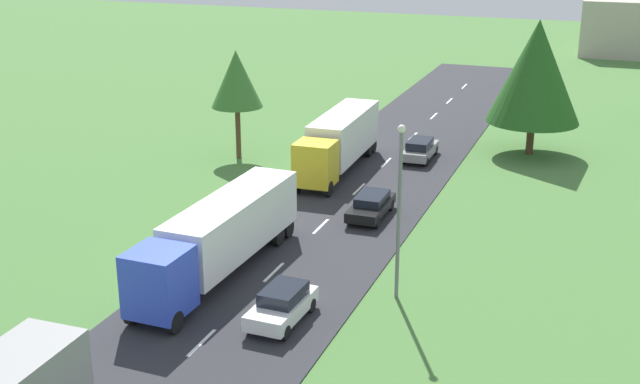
# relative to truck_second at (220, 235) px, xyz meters

# --- Properties ---
(road) EXTENTS (10.00, 140.00, 0.06)m
(road) POSITION_rel_truck_second_xyz_m (2.37, -8.30, -2.09)
(road) COLOR #2B2B30
(road) RESTS_ON ground
(truck_second) EXTENTS (2.85, 13.29, 3.56)m
(truck_second) POSITION_rel_truck_second_xyz_m (0.00, 0.00, 0.00)
(truck_second) COLOR blue
(truck_second) RESTS_ON road
(truck_third) EXTENTS (2.80, 11.86, 3.78)m
(truck_third) POSITION_rel_truck_second_xyz_m (-0.23, 18.36, 0.08)
(truck_third) COLOR yellow
(truck_third) RESTS_ON road
(car_third) EXTENTS (1.97, 4.12, 1.56)m
(car_third) POSITION_rel_truck_second_xyz_m (4.78, -3.58, -1.25)
(car_third) COLOR white
(car_third) RESTS_ON road
(car_fourth) EXTENTS (1.89, 4.56, 1.35)m
(car_fourth) POSITION_rel_truck_second_xyz_m (4.58, 10.25, -1.34)
(car_fourth) COLOR black
(car_fourth) RESTS_ON road
(car_fifth) EXTENTS (1.86, 4.55, 1.49)m
(car_fifth) POSITION_rel_truck_second_xyz_m (4.40, 22.77, -1.28)
(car_fifth) COLOR gray
(car_fifth) RESTS_ON road
(lamppost_second) EXTENTS (0.36, 0.36, 8.30)m
(lamppost_second) POSITION_rel_truck_second_xyz_m (8.79, 0.60, 2.51)
(lamppost_second) COLOR slate
(lamppost_second) RESTS_ON ground
(tree_oak) EXTENTS (6.71, 6.71, 9.84)m
(tree_oak) POSITION_rel_truck_second_xyz_m (11.59, 27.17, 4.02)
(tree_oak) COLOR #513823
(tree_oak) RESTS_ON ground
(tree_pine) EXTENTS (3.66, 3.66, 7.82)m
(tree_pine) POSITION_rel_truck_second_xyz_m (-8.10, 18.77, 3.65)
(tree_pine) COLOR #513823
(tree_pine) RESTS_ON ground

